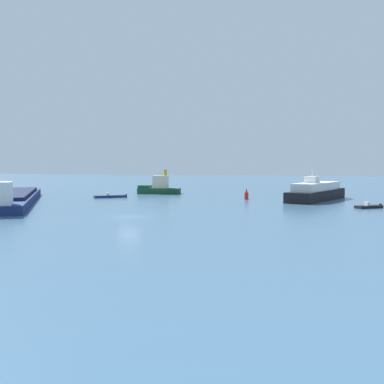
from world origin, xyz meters
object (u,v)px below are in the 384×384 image
object	(u,v)px
fishing_skiff	(369,207)
channel_buoy_red	(246,195)
cargo_barge	(13,198)
white_riverboat	(317,192)
small_motorboat	(110,196)
tugboat	(158,188)

from	to	relation	value
fishing_skiff	channel_buoy_red	bearing A→B (deg)	148.31
fishing_skiff	cargo_barge	world-z (taller)	cargo_barge
white_riverboat	fishing_skiff	world-z (taller)	white_riverboat
small_motorboat	tugboat	world-z (taller)	tugboat
fishing_skiff	tugboat	xyz separation A→B (m)	(-38.56, 22.98, 1.04)
fishing_skiff	small_motorboat	xyz separation A→B (m)	(-43.38, 9.74, 0.01)
small_motorboat	channel_buoy_red	size ratio (longest dim) A/B	2.84
cargo_barge	small_motorboat	bearing A→B (deg)	57.61
white_riverboat	channel_buoy_red	distance (m)	11.79
cargo_barge	tugboat	distance (m)	31.80
channel_buoy_red	cargo_barge	bearing A→B (deg)	-153.67
white_riverboat	fishing_skiff	bearing A→B (deg)	-61.49
tugboat	white_riverboat	bearing A→B (deg)	-17.64
white_riverboat	small_motorboat	xyz separation A→B (m)	(-36.34, -3.21, -1.17)
tugboat	channel_buoy_red	xyz separation A→B (m)	(19.83, -11.41, -0.45)
small_motorboat	tugboat	size ratio (longest dim) A/B	0.60
small_motorboat	cargo_barge	distance (m)	17.91
fishing_skiff	tugboat	bearing A→B (deg)	149.21
fishing_skiff	small_motorboat	size ratio (longest dim) A/B	0.74
white_riverboat	small_motorboat	world-z (taller)	white_riverboat
fishing_skiff	small_motorboat	distance (m)	44.46
white_riverboat	channel_buoy_red	xyz separation A→B (m)	(-11.70, -1.39, -0.60)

